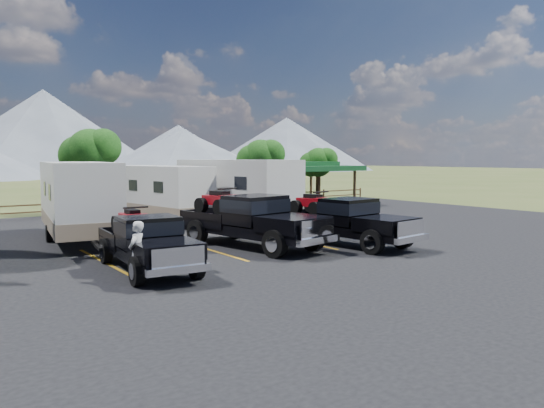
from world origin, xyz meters
TOP-DOWN VIEW (x-y plane):
  - ground at (0.00, 0.00)m, footprint 320.00×320.00m
  - asphalt_lot at (0.00, 3.00)m, footprint 44.00×34.00m
  - stall_lines at (0.00, 4.00)m, footprint 12.12×5.50m
  - tree_ne_a at (8.97, 17.01)m, footprint 3.11×2.92m
  - tree_ne_b at (14.98, 18.01)m, footprint 2.77×2.59m
  - tree_north at (-2.03, 19.02)m, footprint 3.46×3.24m
  - rail_fence at (2.00, 18.50)m, footprint 36.12×0.12m
  - pavilion at (13.00, 17.00)m, footprint 6.20×6.20m
  - rig_left at (-5.28, 1.96)m, footprint 2.35×5.76m
  - rig_center at (-0.34, 3.75)m, footprint 3.39×7.03m
  - rig_right at (3.00, 2.06)m, footprint 2.83×6.42m
  - trailer_left at (-5.43, 9.02)m, footprint 3.50×9.49m
  - trailer_center at (-0.25, 12.86)m, footprint 3.33×8.78m
  - trailer_right at (3.03, 10.39)m, footprint 3.38×9.72m
  - person_a at (-6.16, 0.46)m, footprint 0.75×0.73m

SIDE VIEW (x-z plane):
  - ground at x=0.00m, z-range 0.00..0.00m
  - asphalt_lot at x=0.00m, z-range 0.00..0.04m
  - stall_lines at x=0.00m, z-range 0.04..0.05m
  - rail_fence at x=2.00m, z-range 0.11..1.11m
  - person_a at x=-6.16m, z-range 0.04..1.77m
  - rig_left at x=-5.28m, z-range 0.01..1.88m
  - rig_right at x=3.00m, z-range 0.00..2.08m
  - rig_center at x=-0.34m, z-range 0.00..2.25m
  - trailer_center at x=-0.25m, z-range 0.11..3.15m
  - trailer_left at x=-5.43m, z-range 0.12..3.40m
  - trailer_right at x=3.03m, z-range 0.12..3.48m
  - pavilion at x=13.00m, z-range 1.18..4.40m
  - tree_ne_b at x=14.98m, z-range 0.99..5.26m
  - tree_ne_a at x=8.97m, z-range 1.10..5.86m
  - tree_north at x=-2.03m, z-range 1.21..6.46m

